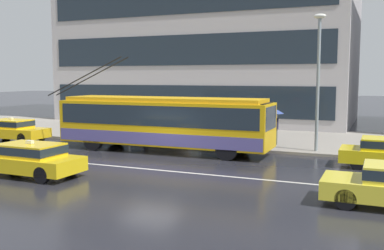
{
  "coord_description": "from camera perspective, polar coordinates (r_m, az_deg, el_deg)",
  "views": [
    {
      "loc": [
        9.36,
        -17.2,
        3.81
      ],
      "look_at": [
        0.62,
        3.28,
        1.4
      ],
      "focal_mm": 41.72,
      "sensor_mm": 36.0,
      "label": 1
    }
  ],
  "objects": [
    {
      "name": "sidewalk_slab",
      "position": [
        28.64,
        3.84,
        -1.35
      ],
      "size": [
        80.0,
        10.0,
        0.14
      ],
      "primitive_type": "cube",
      "color": "gray",
      "rests_on": "ground_plane"
    },
    {
      "name": "pedestrian_waiting_by_pole",
      "position": [
        26.75,
        -5.8,
        1.6
      ],
      "size": [
        1.32,
        1.32,
        1.97
      ],
      "color": "#262949",
      "rests_on": "sidewalk_slab"
    },
    {
      "name": "trolleybus",
      "position": [
        22.74,
        -3.64,
        0.42
      ],
      "size": [
        12.57,
        2.57,
        4.88
      ],
      "color": "#ECB10F",
      "rests_on": "ground_plane"
    },
    {
      "name": "taxi_queued_behind_bus",
      "position": [
        28.77,
        -21.98,
        -0.48
      ],
      "size": [
        4.3,
        1.78,
        1.39
      ],
      "color": "yellow",
      "rests_on": "ground_plane"
    },
    {
      "name": "pedestrian_approaching_curb",
      "position": [
        24.38,
        10.44,
        1.31
      ],
      "size": [
        1.54,
        1.54,
        2.02
      ],
      "color": "#484E43",
      "rests_on": "sidewalk_slab"
    },
    {
      "name": "lane_centre_line",
      "position": [
        18.92,
        -7.09,
        -5.48
      ],
      "size": [
        72.0,
        0.14,
        0.01
      ],
      "primitive_type": "cube",
      "color": "silver",
      "rests_on": "ground_plane"
    },
    {
      "name": "bus_shelter",
      "position": [
        26.1,
        -3.32,
        2.07
      ],
      "size": [
        4.24,
        1.67,
        2.4
      ],
      "color": "gray",
      "rests_on": "sidewalk_slab"
    },
    {
      "name": "ground_plane",
      "position": [
        19.95,
        -5.35,
        -4.86
      ],
      "size": [
        160.0,
        160.0,
        0.0
      ],
      "primitive_type": "plane",
      "color": "#25252C"
    },
    {
      "name": "pedestrian_walking_past",
      "position": [
        26.59,
        -0.64,
        0.3
      ],
      "size": [
        0.5,
        0.5,
        1.61
      ],
      "color": "#524942",
      "rests_on": "sidewalk_slab"
    },
    {
      "name": "street_lamp",
      "position": [
        22.76,
        15.85,
        6.67
      ],
      "size": [
        0.6,
        0.32,
        6.7
      ],
      "color": "gray",
      "rests_on": "sidewalk_slab"
    },
    {
      "name": "taxi_oncoming_near",
      "position": [
        18.34,
        -20.2,
        -3.97
      ],
      "size": [
        4.4,
        1.85,
        1.39
      ],
      "color": "yellow",
      "rests_on": "ground_plane"
    },
    {
      "name": "pedestrian_at_shelter",
      "position": [
        23.86,
        6.59,
        0.97
      ],
      "size": [
        1.15,
        1.15,
        1.92
      ],
      "color": "black",
      "rests_on": "sidewalk_slab"
    }
  ]
}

